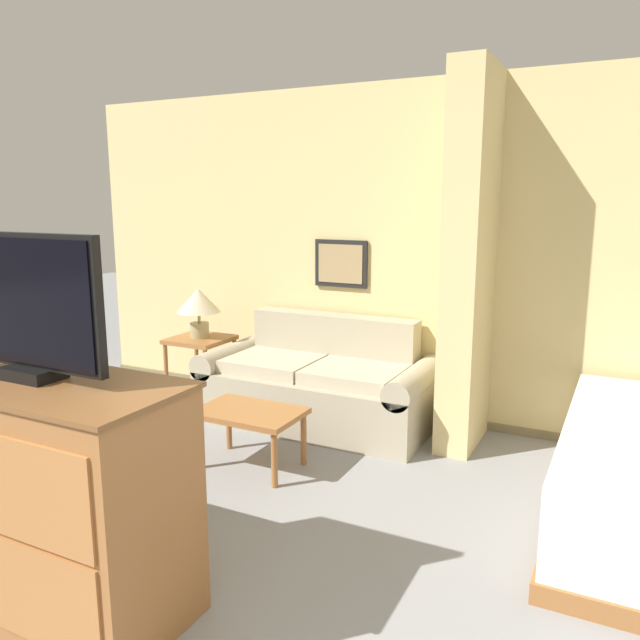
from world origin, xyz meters
TOP-DOWN VIEW (x-y plane):
  - wall_back at (-0.00, 3.77)m, footprint 7.14×0.16m
  - wall_partition_pillar at (0.03, 3.38)m, footprint 0.24×0.66m
  - couch at (-1.09, 3.28)m, footprint 1.80×0.84m
  - coffee_table at (-1.10, 2.33)m, footprint 0.67×0.45m
  - side_table at (-2.21, 3.26)m, footprint 0.47×0.47m
  - table_lamp at (-2.21, 3.26)m, footprint 0.36×0.36m
  - tv_dresser at (-1.11, 0.76)m, footprint 1.31×0.57m
  - tv at (-1.11, 0.76)m, footprint 0.80×0.16m

SIDE VIEW (x-z plane):
  - couch at x=-1.09m, z-range -0.11..0.70m
  - coffee_table at x=-1.10m, z-range 0.14..0.53m
  - side_table at x=-2.21m, z-range 0.19..0.76m
  - tv_dresser at x=-1.11m, z-range 0.00..1.01m
  - table_lamp at x=-2.21m, z-range 0.65..1.07m
  - wall_back at x=0.00m, z-range -0.01..2.59m
  - wall_partition_pillar at x=0.03m, z-range 0.00..2.60m
  - tv at x=-1.11m, z-range 1.01..1.60m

